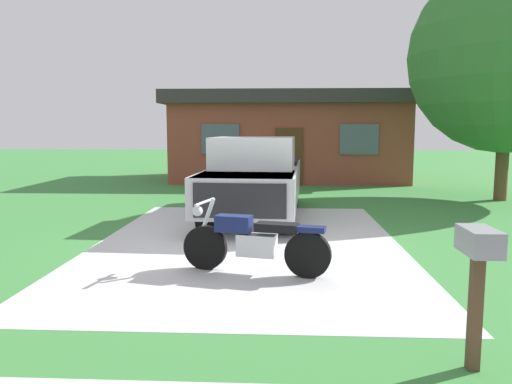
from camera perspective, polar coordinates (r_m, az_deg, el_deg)
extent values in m
plane|color=#3A803C|center=(9.29, -0.95, -5.83)|extent=(80.00, 80.00, 0.00)
cube|color=silver|center=(9.29, -0.95, -5.81)|extent=(5.52, 8.20, 0.01)
cylinder|color=black|center=(7.60, -5.75, -6.28)|extent=(0.67, 0.27, 0.66)
cylinder|color=black|center=(7.18, 5.89, -7.09)|extent=(0.67, 0.27, 0.66)
cube|color=silver|center=(7.32, 0.09, -6.04)|extent=(0.60, 0.38, 0.32)
cube|color=#141E51|center=(7.36, -2.54, -3.58)|extent=(0.57, 0.37, 0.24)
cube|color=black|center=(7.19, 2.39, -4.01)|extent=(0.65, 0.41, 0.12)
cube|color=#141E51|center=(7.09, 5.93, -4.19)|extent=(0.51, 0.31, 0.08)
cylinder|color=silver|center=(7.52, -5.79, -3.54)|extent=(0.34, 0.13, 0.77)
cylinder|color=silver|center=(7.47, -5.82, -1.12)|extent=(0.20, 0.69, 0.04)
sphere|color=silver|center=(7.53, -6.65, -2.14)|extent=(0.16, 0.16, 0.16)
cylinder|color=black|center=(10.06, 3.54, -2.39)|extent=(0.34, 0.85, 0.84)
cylinder|color=black|center=(10.25, -5.66, -2.23)|extent=(0.34, 0.85, 0.84)
cylinder|color=black|center=(13.52, 4.15, 0.09)|extent=(0.34, 0.85, 0.84)
cylinder|color=black|center=(13.67, -2.74, 0.18)|extent=(0.34, 0.85, 0.84)
cube|color=#B7BABF|center=(11.84, -0.05, 0.94)|extent=(2.29, 5.70, 0.80)
cube|color=#B7BABF|center=(9.98, -1.15, 1.49)|extent=(2.00, 2.00, 0.20)
cube|color=#B7BABF|center=(11.39, -0.26, 4.47)|extent=(1.90, 1.99, 0.70)
cube|color=#3F4C56|center=(10.60, -0.73, 3.72)|extent=(1.71, 0.25, 0.60)
cube|color=black|center=(13.36, 0.64, 2.74)|extent=(2.02, 2.50, 0.50)
cube|color=black|center=(9.10, -1.86, -0.98)|extent=(1.70, 0.19, 0.64)
cube|color=#4C3823|center=(4.85, 23.58, -12.05)|extent=(0.10, 0.10, 1.10)
cube|color=gray|center=(4.69, 23.95, -5.10)|extent=(0.26, 0.48, 0.22)
cylinder|color=brown|center=(16.31, 26.08, 3.00)|extent=(0.36, 0.36, 2.20)
sphere|color=#357731|center=(16.40, 26.69, 13.65)|extent=(5.54, 5.54, 5.54)
cube|color=brown|center=(20.96, 3.67, 5.60)|extent=(9.00, 5.00, 3.00)
cube|color=#383333|center=(20.98, 3.71, 10.38)|extent=(9.60, 5.60, 0.50)
cube|color=#4C2D19|center=(18.45, 3.76, 3.97)|extent=(1.00, 0.08, 2.10)
cube|color=#4C5966|center=(18.56, -4.07, 6.00)|extent=(1.40, 0.06, 1.10)
cube|color=#4C5966|center=(18.63, 11.59, 5.87)|extent=(1.40, 0.06, 1.10)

